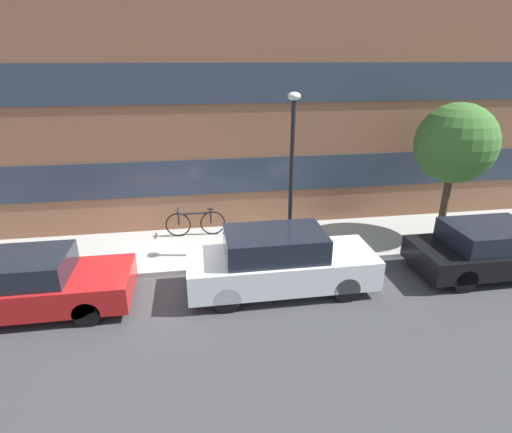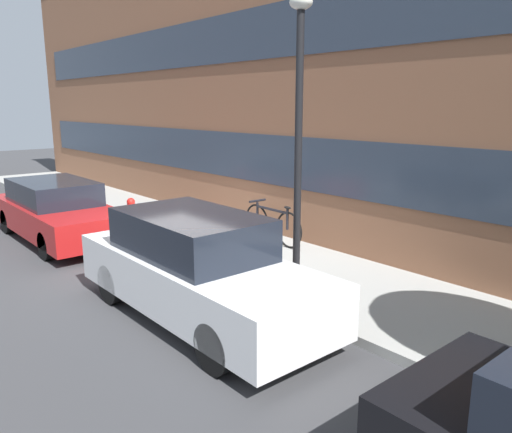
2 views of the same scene
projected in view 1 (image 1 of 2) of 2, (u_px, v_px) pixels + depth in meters
The scene contains 10 objects.
ground_plane at pixel (163, 276), 10.23m from camera, with size 56.00×56.00×0.00m, color #38383A.
sidewalk_strip at pixel (165, 251), 11.45m from camera, with size 28.00×2.72×0.13m.
rowhouse_facade at pixel (157, 98), 11.59m from camera, with size 28.00×1.02×8.25m.
parked_car_red at pixel (23, 285), 8.61m from camera, with size 4.47×1.65×1.34m.
parked_car_white at pixel (280, 262), 9.39m from camera, with size 4.40×1.60×1.52m.
parked_car_black at pixel (491, 249), 10.22m from camera, with size 4.06×1.74×1.32m.
fire_hydrant at pixel (69, 257), 10.19m from camera, with size 0.48×0.27×0.71m.
bicycle at pixel (195, 222), 12.12m from camera, with size 1.80×0.44×0.86m.
street_tree at pixel (456, 144), 11.10m from camera, with size 2.22×2.22×3.98m.
lamp_post at pixel (292, 160), 10.00m from camera, with size 0.32×0.32×4.34m.
Camera 1 is at (1.00, -9.18, 5.23)m, focal length 28.00 mm.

